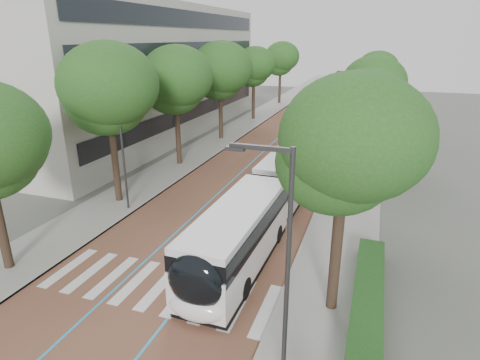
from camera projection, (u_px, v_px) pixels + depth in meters
name	position (u px, v px, depth m)	size (l,w,h in m)	color
ground	(144.00, 299.00, 17.24)	(160.00, 160.00, 0.00)	#51544C
road	(307.00, 123.00, 52.86)	(11.00, 140.00, 0.02)	brown
sidewalk_left	(253.00, 119.00, 55.14)	(4.00, 140.00, 0.12)	gray
sidewalk_right	(367.00, 126.00, 50.53)	(4.00, 140.00, 0.12)	gray
kerb_left	(266.00, 120.00, 54.56)	(0.20, 140.00, 0.14)	gray
kerb_right	(351.00, 125.00, 51.12)	(0.20, 140.00, 0.14)	gray
zebra_crossing	(160.00, 287.00, 18.06)	(10.55, 3.60, 0.01)	silver
lane_line_left	(295.00, 122.00, 53.34)	(0.12, 126.00, 0.01)	#2995D1
lane_line_right	(320.00, 123.00, 52.36)	(0.12, 126.00, 0.01)	#2995D1
office_building	(123.00, 71.00, 45.81)	(18.11, 40.00, 14.00)	#9E9D92
hedge	(365.00, 338.00, 14.27)	(1.20, 14.00, 0.80)	#163D15
streetlight_near	(281.00, 263.00, 10.92)	(1.82, 0.20, 8.00)	#333335
streetlight_far	(352.00, 112.00, 33.18)	(1.82, 0.20, 8.00)	#333335
lamp_post_left	(122.00, 149.00, 24.86)	(0.14, 0.14, 8.00)	#333335
trees_left	(205.00, 78.00, 38.75)	(6.43, 60.58, 9.92)	black
trees_right	(368.00, 93.00, 33.13)	(5.95, 47.35, 9.04)	black
lead_bus	(262.00, 207.00, 22.53)	(2.93, 18.45, 3.20)	black
bus_queued_0	(307.00, 142.00, 36.50)	(2.67, 12.43, 3.20)	silver
bus_queued_1	(326.00, 116.00, 48.65)	(2.56, 12.40, 3.20)	silver
bus_queued_2	(336.00, 101.00, 60.11)	(2.95, 12.48, 3.20)	silver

